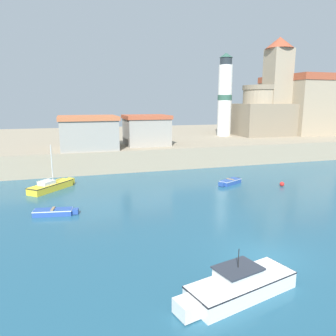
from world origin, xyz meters
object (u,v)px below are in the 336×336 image
Objects in this scene: dinghy_blue_0 at (230,182)px; motorboat_white_3 at (238,285)px; harbor_shed_near_wharf at (88,132)px; church at (293,101)px; fortress at (261,116)px; lighthouse at (225,96)px; sailboat_yellow_4 at (51,186)px; mooring_buoy at (282,184)px; harbor_shed_mid_row at (146,130)px; dinghy_blue_2 at (54,212)px.

dinghy_blue_0 is 21.08m from motorboat_white_3.
church is at bearing 15.56° from harbor_shed_near_wharf.
fortress is 8.77m from lighthouse.
mooring_buoy is at bearing -13.47° from sailboat_yellow_4.
harbor_shed_mid_row is (-30.93, -9.17, -3.99)m from church.
motorboat_white_3 is at bearing -81.68° from harbor_shed_near_wharf.
lighthouse is at bearing 26.76° from harbor_shed_mid_row.
dinghy_blue_2 is 0.72× the size of sailboat_yellow_4.
dinghy_blue_2 is at bearing -102.91° from harbor_shed_near_wharf.
lighthouse reaches higher than sailboat_yellow_4.
fortress reaches higher than mooring_buoy.
harbor_shed_near_wharf is 8.17m from harbor_shed_mid_row.
dinghy_blue_0 is 0.28× the size of fortress.
lighthouse is at bearing 77.83° from mooring_buoy.
dinghy_blue_0 is at bearing -114.66° from lighthouse.
dinghy_blue_2 is 45.70m from fortress.
mooring_buoy is at bearing -37.96° from harbor_shed_near_wharf.
mooring_buoy is 0.04× the size of fortress.
dinghy_blue_2 is 39.72m from lighthouse.
dinghy_blue_0 is 5.40m from mooring_buoy.
harbor_shed_mid_row is (11.88, 18.61, 4.62)m from dinghy_blue_2.
motorboat_white_3 reaches higher than mooring_buoy.
fortress is 1.87× the size of harbor_shed_mid_row.
harbor_shed_mid_row is at bearing 113.34° from dinghy_blue_0.
church is at bearing 4.24° from lighthouse.
dinghy_blue_2 is 0.21× the size of church.
harbor_shed_mid_row is (-24.00, -9.06, -1.31)m from fortress.
fortress reaches higher than sailboat_yellow_4.
lighthouse reaches higher than dinghy_blue_2.
harbor_shed_near_wharf is at bearing 64.08° from sailboat_yellow_4.
dinghy_blue_0 is 0.50× the size of motorboat_white_3.
motorboat_white_3 is 0.37× the size of church.
church is at bearing 42.63° from dinghy_blue_0.
sailboat_yellow_4 is at bearing 170.54° from dinghy_blue_0.
dinghy_blue_0 is 18.48m from dinghy_blue_2.
fortress reaches higher than harbor_shed_near_wharf.
mooring_buoy is at bearing -27.44° from dinghy_blue_0.
lighthouse reaches higher than dinghy_blue_0.
sailboat_yellow_4 is at bearing -155.31° from church.
church is 40.60m from harbor_shed_near_wharf.
motorboat_white_3 is 33.13m from harbor_shed_mid_row.
sailboat_yellow_4 reaches higher than dinghy_blue_0.
fortress is 33.78m from harbor_shed_near_wharf.
sailboat_yellow_4 is 0.35× the size of lighthouse.
sailboat_yellow_4 reaches higher than dinghy_blue_2.
dinghy_blue_2 is at bearing -86.16° from sailboat_yellow_4.
dinghy_blue_2 is at bearing -147.01° from church.
church is 2.34× the size of harbor_shed_near_wharf.
motorboat_white_3 is at bearing -115.54° from lighthouse.
motorboat_white_3 is (8.42, -14.05, 0.28)m from dinghy_blue_2.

